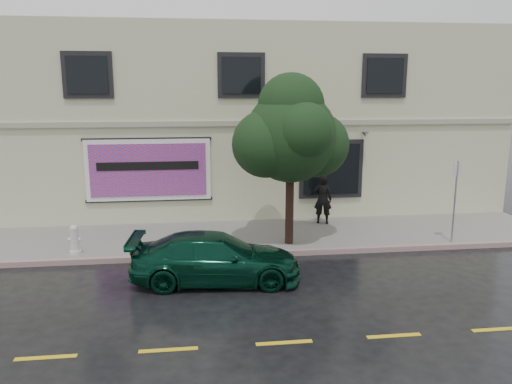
{
  "coord_description": "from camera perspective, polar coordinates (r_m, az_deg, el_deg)",
  "views": [
    {
      "loc": [
        -1.62,
        -12.14,
        4.82
      ],
      "look_at": [
        0.16,
        2.2,
        1.77
      ],
      "focal_mm": 35.0,
      "sensor_mm": 36.0,
      "label": 1
    }
  ],
  "objects": [
    {
      "name": "building",
      "position": [
        21.24,
        -2.69,
        8.35
      ],
      "size": [
        20.0,
        8.12,
        7.0
      ],
      "color": "beige",
      "rests_on": "ground"
    },
    {
      "name": "umbrella",
      "position": [
        17.2,
        7.75,
        3.11
      ],
      "size": [
        1.07,
        1.07,
        0.7
      ],
      "primitive_type": "imported",
      "rotation": [
        0.0,
        0.0,
        -0.14
      ],
      "color": "black",
      "rests_on": "pedestrian"
    },
    {
      "name": "street_tree",
      "position": [
        14.68,
        3.96,
        6.3
      ],
      "size": [
        2.7,
        2.7,
        4.61
      ],
      "color": "black",
      "rests_on": "sidewalk"
    },
    {
      "name": "billboard",
      "position": [
        17.36,
        -12.2,
        2.48
      ],
      "size": [
        4.3,
        0.16,
        2.2
      ],
      "color": "white",
      "rests_on": "ground"
    },
    {
      "name": "curb",
      "position": [
        14.54,
        -0.28,
        -7.13
      ],
      "size": [
        20.0,
        0.18,
        0.16
      ],
      "primitive_type": "cube",
      "color": "gray",
      "rests_on": "ground"
    },
    {
      "name": "pedestrian",
      "position": [
        17.43,
        7.64,
        -0.82
      ],
      "size": [
        0.73,
        0.6,
        1.72
      ],
      "primitive_type": "imported",
      "rotation": [
        0.0,
        0.0,
        2.8
      ],
      "color": "black",
      "rests_on": "sidewalk"
    },
    {
      "name": "sidewalk",
      "position": [
        16.19,
        -1.01,
        -5.13
      ],
      "size": [
        20.0,
        3.5,
        0.15
      ],
      "primitive_type": "cube",
      "color": "gray",
      "rests_on": "ground"
    },
    {
      "name": "fire_hydrant",
      "position": [
        15.17,
        -20.02,
        -5.14
      ],
      "size": [
        0.35,
        0.32,
        0.84
      ],
      "rotation": [
        0.0,
        0.0,
        0.33
      ],
      "color": "silver",
      "rests_on": "sidewalk"
    },
    {
      "name": "car",
      "position": [
        12.65,
        -4.62,
        -7.53
      ],
      "size": [
        4.37,
        2.19,
        1.24
      ],
      "primitive_type": "imported",
      "rotation": [
        0.0,
        0.0,
        1.5
      ],
      "color": "#083323",
      "rests_on": "ground"
    },
    {
      "name": "road_marking",
      "position": [
        10.03,
        3.24,
        -16.81
      ],
      "size": [
        19.0,
        0.12,
        0.01
      ],
      "primitive_type": "cube",
      "color": "gold",
      "rests_on": "ground"
    },
    {
      "name": "sign_pole",
      "position": [
        16.19,
        21.82,
        -0.19
      ],
      "size": [
        0.3,
        0.09,
        2.51
      ],
      "rotation": [
        0.0,
        0.0,
        0.24
      ],
      "color": "#919399",
      "rests_on": "sidewalk"
    },
    {
      "name": "ground",
      "position": [
        13.17,
        0.5,
        -9.56
      ],
      "size": [
        90.0,
        90.0,
        0.0
      ],
      "primitive_type": "plane",
      "color": "black",
      "rests_on": "ground"
    }
  ]
}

